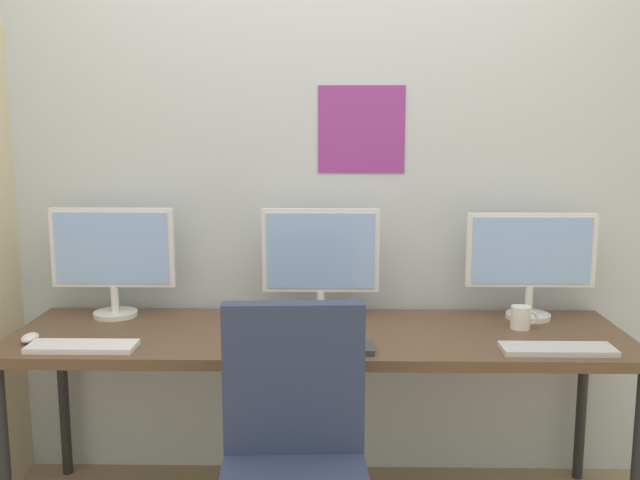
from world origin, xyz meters
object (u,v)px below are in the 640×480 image
monitor_center (321,258)px  keyboard_right (558,349)px  monitor_right (531,258)px  keyboard_center (319,348)px  desk (320,344)px  coffee_mug (521,318)px  keyboard_left (82,346)px  laptop_closed (298,331)px  monitor_left (113,255)px  computer_mouse (30,338)px

monitor_center → keyboard_right: 0.98m
monitor_right → keyboard_center: bearing=-152.6°
desk → keyboard_center: keyboard_center is taller
monitor_right → coffee_mug: 0.27m
desk → keyboard_left: size_ratio=6.16×
desk → coffee_mug: size_ratio=22.13×
monitor_right → laptop_closed: monitor_right is taller
desk → keyboard_center: bearing=-90.0°
keyboard_left → keyboard_center: size_ratio=0.97×
monitor_right → keyboard_left: 1.77m
monitor_left → monitor_right: (1.71, -0.00, -0.01)m
keyboard_left → keyboard_right: 1.68m
monitor_center → coffee_mug: 0.83m
keyboard_right → laptop_closed: size_ratio=1.23×
keyboard_right → coffee_mug: 0.29m
monitor_left → keyboard_left: monitor_left is taller
keyboard_left → laptop_closed: bearing=14.3°
desk → laptop_closed: laptop_closed is taller
coffee_mug → monitor_center: bearing=168.7°
desk → monitor_right: size_ratio=4.49×
keyboard_right → computer_mouse: bearing=177.6°
monitor_center → computer_mouse: size_ratio=4.97×
desk → keyboard_right: size_ratio=5.97×
coffee_mug → monitor_left: bearing=174.6°
monitor_left → coffee_mug: 1.66m
monitor_left → keyboard_left: bearing=-88.3°
monitor_left → laptop_closed: size_ratio=1.58×
computer_mouse → laptop_closed: bearing=6.6°
monitor_left → keyboard_center: 0.99m
monitor_right → keyboard_right: size_ratio=1.33×
keyboard_left → computer_mouse: 0.23m
laptop_closed → monitor_left: bearing=165.4°
desk → keyboard_left: (-0.84, -0.23, 0.06)m
monitor_center → keyboard_center: size_ratio=1.22×
keyboard_center → coffee_mug: 0.84m
computer_mouse → laptop_closed: computer_mouse is taller
desk → monitor_center: monitor_center is taller
monitor_right → keyboard_center: (-0.85, -0.44, -0.24)m
computer_mouse → laptop_closed: size_ratio=0.30×
desk → keyboard_left: keyboard_left is taller
desk → monitor_left: monitor_left is taller
desk → monitor_left: (-0.85, 0.21, 0.31)m
desk → monitor_center: (0.00, 0.21, 0.30)m
computer_mouse → keyboard_left: bearing=-20.1°
keyboard_left → monitor_right: bearing=14.6°
monitor_left → keyboard_right: size_ratio=1.29×
monitor_right → keyboard_center: size_ratio=1.33×
monitor_right → keyboard_center: monitor_right is taller
keyboard_right → coffee_mug: coffee_mug is taller
monitor_left → coffee_mug: monitor_left is taller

